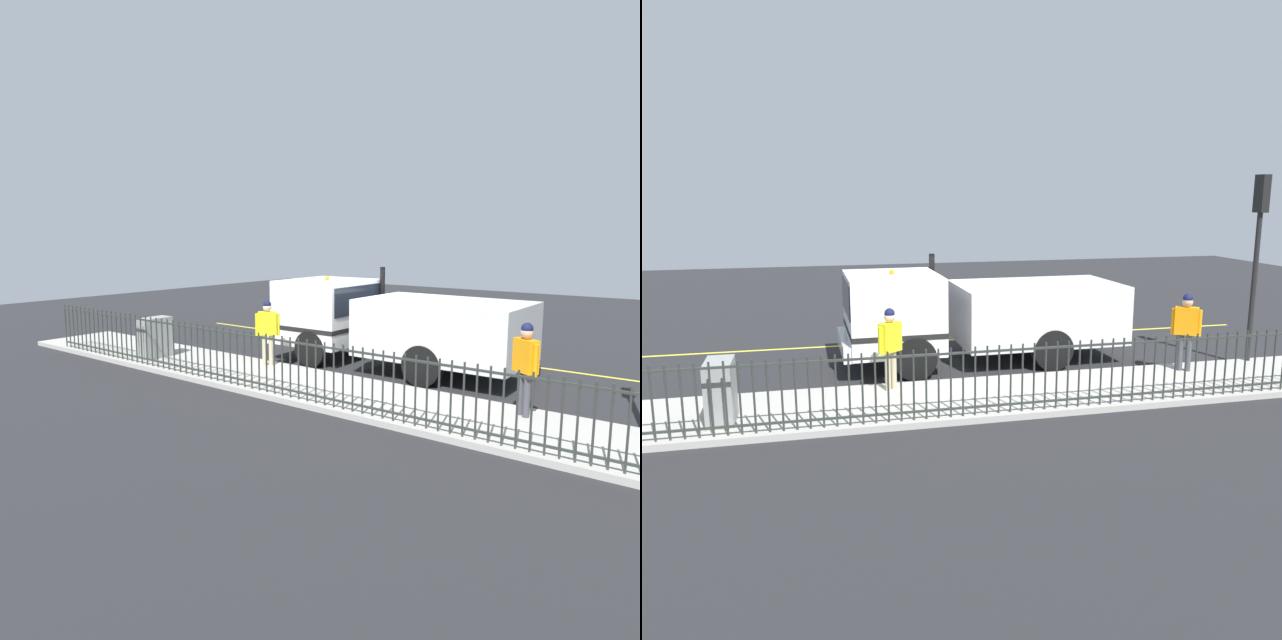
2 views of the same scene
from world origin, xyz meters
The scene contains 9 objects.
ground_plane centered at (0.00, 0.00, 0.00)m, with size 44.25×44.25×0.00m, color #232326.
sidewalk_slab centered at (2.69, 0.00, 0.06)m, with size 2.48×20.11×0.12m, color #A3A099.
lane_marking centered at (-2.64, 0.00, 0.00)m, with size 0.12×18.10×0.01m, color yellow.
work_truck centered at (-0.19, 0.06, 1.27)m, with size 2.51×6.77×2.56m.
worker_standing centered at (1.90, -2.05, 1.15)m, with size 0.46×0.51×1.68m.
pedestrian_distant centered at (2.05, 4.53, 1.20)m, with size 0.47×0.54×1.75m.
iron_fence centered at (3.78, 0.00, 0.76)m, with size 0.04×17.13×1.27m.
utility_cabinet centered at (3.07, -5.16, 0.67)m, with size 0.86×0.46×1.10m, color gray.
traffic_cone centered at (-2.12, -1.80, 0.35)m, with size 0.49×0.49×0.70m, color orange.
Camera 1 is at (12.45, 7.84, 3.46)m, focal length 32.09 mm.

